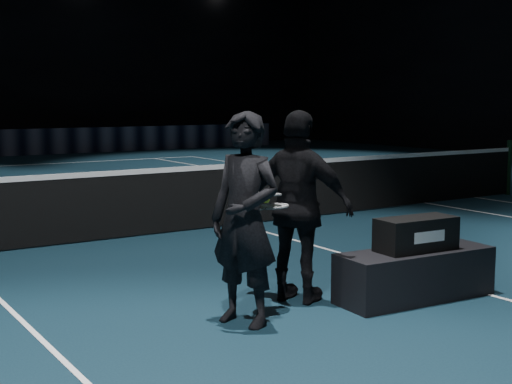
{
  "coord_description": "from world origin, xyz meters",
  "views": [
    {
      "loc": [
        -5.68,
        -9.2,
        1.93
      ],
      "look_at": [
        -2.3,
        -4.02,
        1.12
      ],
      "focal_mm": 50.0,
      "sensor_mm": 36.0,
      "label": 1
    }
  ],
  "objects_px": {
    "player_a": "(245,219)",
    "racket_upper": "(268,194)",
    "tennis_balls": "(262,198)",
    "player_bench": "(415,275)",
    "racket_lower": "(275,206)",
    "racket_bag": "(416,234)",
    "player_b": "(299,207)"
  },
  "relations": [
    {
      "from": "player_a",
      "to": "racket_upper",
      "type": "relative_size",
      "value": 2.69
    },
    {
      "from": "racket_upper",
      "to": "player_a",
      "type": "bearing_deg",
      "value": -178.29
    },
    {
      "from": "racket_upper",
      "to": "tennis_balls",
      "type": "distance_m",
      "value": 0.15
    },
    {
      "from": "player_bench",
      "to": "player_a",
      "type": "bearing_deg",
      "value": 175.91
    },
    {
      "from": "player_bench",
      "to": "racket_lower",
      "type": "bearing_deg",
      "value": 167.19
    },
    {
      "from": "player_bench",
      "to": "racket_lower",
      "type": "xyz_separation_m",
      "value": [
        -1.36,
        0.41,
        0.73
      ]
    },
    {
      "from": "racket_bag",
      "to": "racket_upper",
      "type": "height_order",
      "value": "racket_upper"
    },
    {
      "from": "player_a",
      "to": "player_b",
      "type": "xyz_separation_m",
      "value": [
        0.8,
        0.3,
        0.0
      ]
    },
    {
      "from": "racket_upper",
      "to": "tennis_balls",
      "type": "xyz_separation_m",
      "value": [
        -0.12,
        -0.08,
        -0.01
      ]
    },
    {
      "from": "player_bench",
      "to": "player_b",
      "type": "distance_m",
      "value": 1.32
    },
    {
      "from": "racket_bag",
      "to": "player_a",
      "type": "bearing_deg",
      "value": 175.91
    },
    {
      "from": "player_bench",
      "to": "tennis_balls",
      "type": "distance_m",
      "value": 1.79
    },
    {
      "from": "player_b",
      "to": "racket_upper",
      "type": "distance_m",
      "value": 0.48
    },
    {
      "from": "racket_bag",
      "to": "player_b",
      "type": "height_order",
      "value": "player_b"
    },
    {
      "from": "player_bench",
      "to": "tennis_balls",
      "type": "bearing_deg",
      "value": 171.33
    },
    {
      "from": "player_a",
      "to": "racket_lower",
      "type": "relative_size",
      "value": 2.69
    },
    {
      "from": "racket_bag",
      "to": "player_a",
      "type": "xyz_separation_m",
      "value": [
        -1.79,
        0.25,
        0.27
      ]
    },
    {
      "from": "racket_bag",
      "to": "tennis_balls",
      "type": "distance_m",
      "value": 1.64
    },
    {
      "from": "player_b",
      "to": "racket_lower",
      "type": "distance_m",
      "value": 0.4
    },
    {
      "from": "player_b",
      "to": "racket_upper",
      "type": "xyz_separation_m",
      "value": [
        -0.44,
        -0.12,
        0.17
      ]
    },
    {
      "from": "racket_lower",
      "to": "tennis_balls",
      "type": "bearing_deg",
      "value": 178.53
    },
    {
      "from": "player_bench",
      "to": "racket_bag",
      "type": "relative_size",
      "value": 2.0
    },
    {
      "from": "racket_bag",
      "to": "racket_upper",
      "type": "bearing_deg",
      "value": 167.13
    },
    {
      "from": "player_bench",
      "to": "racket_lower",
      "type": "distance_m",
      "value": 1.6
    },
    {
      "from": "player_a",
      "to": "tennis_balls",
      "type": "bearing_deg",
      "value": 89.66
    },
    {
      "from": "player_b",
      "to": "racket_upper",
      "type": "height_order",
      "value": "player_b"
    },
    {
      "from": "player_bench",
      "to": "player_a",
      "type": "height_order",
      "value": "player_a"
    },
    {
      "from": "player_b",
      "to": "racket_upper",
      "type": "relative_size",
      "value": 2.69
    },
    {
      "from": "racket_bag",
      "to": "tennis_balls",
      "type": "xyz_separation_m",
      "value": [
        -1.55,
        0.35,
        0.43
      ]
    },
    {
      "from": "tennis_balls",
      "to": "player_a",
      "type": "bearing_deg",
      "value": -158.16
    },
    {
      "from": "player_bench",
      "to": "tennis_balls",
      "type": "xyz_separation_m",
      "value": [
        -1.55,
        0.35,
        0.83
      ]
    },
    {
      "from": "racket_bag",
      "to": "racket_lower",
      "type": "distance_m",
      "value": 1.46
    }
  ]
}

